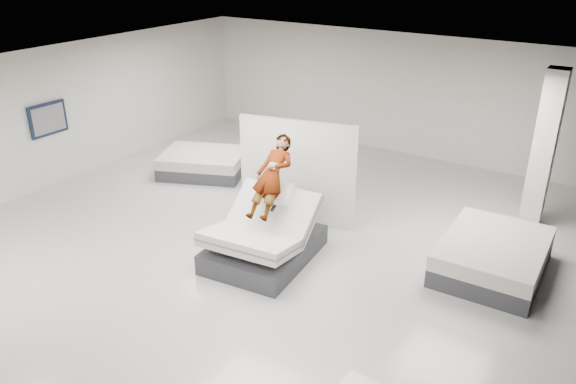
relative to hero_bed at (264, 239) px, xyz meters
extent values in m
plane|color=beige|center=(-0.21, -0.33, -0.40)|extent=(14.00, 14.00, 0.00)
plane|color=black|center=(-0.21, -0.33, 2.80)|extent=(14.00, 14.00, 0.00)
cube|color=beige|center=(-0.21, 6.67, 1.20)|extent=(12.00, 0.04, 3.20)
cube|color=beige|center=(-6.21, -0.33, 1.20)|extent=(0.04, 14.00, 3.20)
cube|color=#37373C|center=(0.00, 0.02, -0.22)|extent=(1.79, 2.27, 0.37)
cube|color=silver|center=(-0.04, 0.38, 0.37)|extent=(1.68, 1.15, 0.80)
cube|color=slate|center=(-0.04, 0.38, 0.37)|extent=(1.69, 1.05, 0.65)
cube|color=silver|center=(0.05, -0.48, 0.18)|extent=(1.69, 1.24, 0.44)
cube|color=slate|center=(0.05, -0.48, 0.18)|extent=(1.71, 1.22, 0.24)
cube|color=white|center=(-0.05, 0.53, 0.71)|extent=(0.62, 0.49, 0.37)
imported|color=slate|center=(-0.03, 0.32, 0.88)|extent=(0.75, 1.51, 1.45)
cube|color=black|center=(0.22, -0.01, 0.68)|extent=(0.06, 0.15, 0.08)
cube|color=silver|center=(-0.30, 1.59, 0.69)|extent=(2.36, 0.65, 2.18)
cube|color=#37373C|center=(3.61, 1.82, -0.24)|extent=(1.70, 2.24, 0.33)
cube|color=silver|center=(3.61, 1.82, 0.07)|extent=(1.70, 2.24, 0.28)
cube|color=#37373C|center=(-3.63, 2.54, -0.26)|extent=(2.41, 2.15, 0.30)
cube|color=silver|center=(-3.63, 2.54, 0.02)|extent=(2.41, 2.15, 0.25)
cube|color=white|center=(3.79, 4.17, 1.20)|extent=(0.40, 0.40, 3.20)
cube|color=black|center=(-6.15, 0.17, 1.20)|extent=(0.05, 0.95, 0.75)
cube|color=gray|center=(-6.12, 0.17, 1.20)|extent=(0.02, 0.82, 0.62)
camera|label=1|loc=(5.21, -7.23, 4.96)|focal=35.00mm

